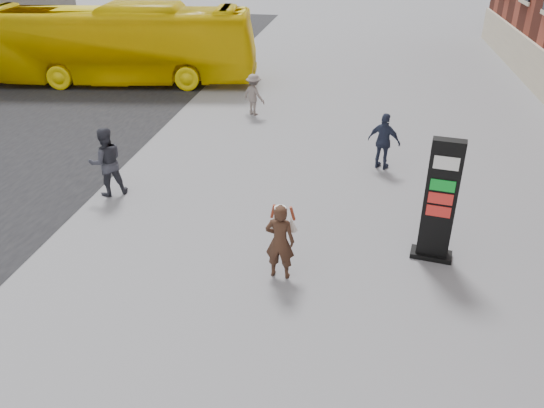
% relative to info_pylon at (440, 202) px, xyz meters
% --- Properties ---
extents(ground, '(100.00, 100.00, 0.00)m').
position_rel_info_pylon_xyz_m(ground, '(-3.78, -1.37, -1.38)').
color(ground, '#9E9EA3').
extents(info_pylon, '(0.95, 0.58, 2.77)m').
position_rel_info_pylon_xyz_m(info_pylon, '(0.00, 0.00, 0.00)').
color(info_pylon, black).
rests_on(info_pylon, ground).
extents(woman, '(0.65, 0.60, 1.68)m').
position_rel_info_pylon_xyz_m(woman, '(-3.21, -1.26, -0.52)').
color(woman, '#312113').
rests_on(woman, ground).
extents(bus, '(12.64, 4.57, 3.44)m').
position_rel_info_pylon_xyz_m(bus, '(-12.76, 12.55, 0.34)').
color(bus, yellow).
rests_on(bus, road).
extents(pedestrian_a, '(1.16, 1.11, 1.89)m').
position_rel_info_pylon_xyz_m(pedestrian_a, '(-8.35, 1.71, -0.44)').
color(pedestrian_a, '#32333C').
rests_on(pedestrian_a, ground).
extents(pedestrian_b, '(1.16, 1.03, 1.56)m').
position_rel_info_pylon_xyz_m(pedestrian_b, '(-5.82, 9.00, -0.60)').
color(pedestrian_b, slate).
rests_on(pedestrian_b, ground).
extents(pedestrian_c, '(1.08, 0.77, 1.70)m').
position_rel_info_pylon_xyz_m(pedestrian_c, '(-1.03, 4.71, -0.53)').
color(pedestrian_c, '#282F45').
rests_on(pedestrian_c, ground).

